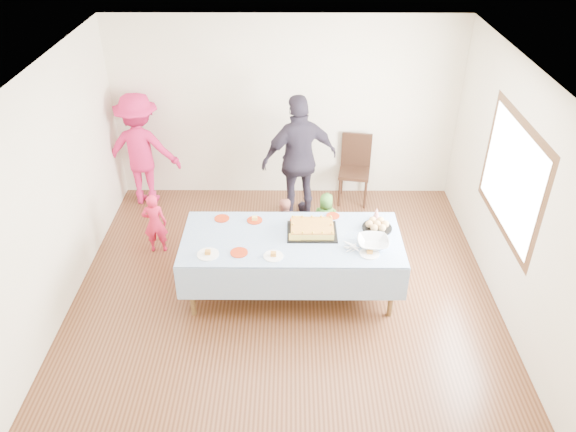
% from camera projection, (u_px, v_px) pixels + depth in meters
% --- Properties ---
extents(ground, '(5.00, 5.00, 0.00)m').
position_uv_depth(ground, '(284.00, 294.00, 6.74)').
color(ground, '#472614').
rests_on(ground, ground).
extents(room_walls, '(5.04, 5.04, 2.72)m').
position_uv_depth(room_walls, '(289.00, 163.00, 5.78)').
color(room_walls, beige).
rests_on(room_walls, ground).
extents(party_table, '(2.50, 1.10, 0.78)m').
position_uv_depth(party_table, '(292.00, 242.00, 6.40)').
color(party_table, '#543A1C').
rests_on(party_table, ground).
extents(birthday_cake, '(0.57, 0.44, 0.10)m').
position_uv_depth(birthday_cake, '(312.00, 229.00, 6.44)').
color(birthday_cake, black).
rests_on(birthday_cake, party_table).
extents(rolls_tray, '(0.35, 0.35, 0.10)m').
position_uv_depth(rolls_tray, '(377.00, 225.00, 6.51)').
color(rolls_tray, black).
rests_on(rolls_tray, party_table).
extents(punch_bowl, '(0.35, 0.35, 0.09)m').
position_uv_depth(punch_bowl, '(373.00, 243.00, 6.22)').
color(punch_bowl, silver).
rests_on(punch_bowl, party_table).
extents(party_hat, '(0.09, 0.09, 0.15)m').
position_uv_depth(party_hat, '(376.00, 213.00, 6.67)').
color(party_hat, silver).
rests_on(party_hat, party_table).
extents(fork_pile, '(0.24, 0.18, 0.07)m').
position_uv_depth(fork_pile, '(355.00, 247.00, 6.16)').
color(fork_pile, white).
rests_on(fork_pile, party_table).
extents(plate_red_far_a, '(0.18, 0.18, 0.01)m').
position_uv_depth(plate_red_far_a, '(222.00, 218.00, 6.70)').
color(plate_red_far_a, '#B42A0D').
rests_on(plate_red_far_a, party_table).
extents(plate_red_far_b, '(0.19, 0.19, 0.01)m').
position_uv_depth(plate_red_far_b, '(255.00, 220.00, 6.67)').
color(plate_red_far_b, '#B42A0D').
rests_on(plate_red_far_b, party_table).
extents(plate_red_far_c, '(0.19, 0.19, 0.01)m').
position_uv_depth(plate_red_far_c, '(298.00, 220.00, 6.67)').
color(plate_red_far_c, '#B42A0D').
rests_on(plate_red_far_c, party_table).
extents(plate_red_far_d, '(0.16, 0.16, 0.01)m').
position_uv_depth(plate_red_far_d, '(333.00, 216.00, 6.75)').
color(plate_red_far_d, '#B42A0D').
rests_on(plate_red_far_d, party_table).
extents(plate_red_near, '(0.19, 0.19, 0.01)m').
position_uv_depth(plate_red_near, '(239.00, 253.00, 6.13)').
color(plate_red_near, '#B42A0D').
rests_on(plate_red_near, party_table).
extents(plate_white_left, '(0.24, 0.24, 0.01)m').
position_uv_depth(plate_white_left, '(208.00, 254.00, 6.10)').
color(plate_white_left, white).
rests_on(plate_white_left, party_table).
extents(plate_white_mid, '(0.22, 0.22, 0.01)m').
position_uv_depth(plate_white_mid, '(273.00, 256.00, 6.07)').
color(plate_white_mid, white).
rests_on(plate_white_mid, party_table).
extents(plate_white_right, '(0.22, 0.22, 0.01)m').
position_uv_depth(plate_white_right, '(370.00, 254.00, 6.11)').
color(plate_white_right, white).
rests_on(plate_white_right, party_table).
extents(dining_chair, '(0.51, 0.51, 1.03)m').
position_uv_depth(dining_chair, '(355.00, 165.00, 8.35)').
color(dining_chair, black).
rests_on(dining_chair, ground).
extents(toddler_left, '(0.32, 0.23, 0.85)m').
position_uv_depth(toddler_left, '(155.00, 223.00, 7.27)').
color(toddler_left, red).
rests_on(toddler_left, ground).
extents(toddler_mid, '(0.40, 0.30, 0.74)m').
position_uv_depth(toddler_mid, '(326.00, 219.00, 7.46)').
color(toddler_mid, '#3B7928').
rests_on(toddler_mid, ground).
extents(toddler_right, '(0.46, 0.42, 0.78)m').
position_uv_depth(toddler_right, '(283.00, 226.00, 7.28)').
color(toddler_right, '#C7715D').
rests_on(toddler_right, ground).
extents(adult_left, '(1.12, 0.67, 1.70)m').
position_uv_depth(adult_left, '(141.00, 150.00, 8.14)').
color(adult_left, '#C1184F').
rests_on(adult_left, ground).
extents(adult_right, '(1.17, 0.79, 1.85)m').
position_uv_depth(adult_right, '(299.00, 159.00, 7.72)').
color(adult_right, '#292431').
rests_on(adult_right, ground).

